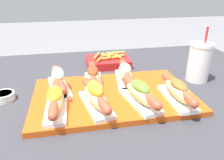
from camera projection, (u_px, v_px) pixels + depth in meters
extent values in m
cube|color=#CC4C14|center=(113.00, 96.00, 0.74)|extent=(0.53, 0.33, 0.02)
cube|color=white|center=(56.00, 108.00, 0.64)|extent=(0.06, 0.18, 0.01)
ellipsoid|color=#DBB77A|center=(55.00, 100.00, 0.63)|extent=(0.05, 0.16, 0.04)
cylinder|color=#AD472D|center=(55.00, 98.00, 0.62)|extent=(0.03, 0.19, 0.03)
sphere|color=#AD472D|center=(53.00, 116.00, 0.54)|extent=(0.03, 0.03, 0.03)
sphere|color=#AD472D|center=(57.00, 83.00, 0.71)|extent=(0.03, 0.03, 0.03)
ellipsoid|color=yellow|center=(55.00, 93.00, 0.62)|extent=(0.04, 0.09, 0.02)
cube|color=white|center=(96.00, 105.00, 0.66)|extent=(0.09, 0.19, 0.01)
ellipsoid|color=#DBB77A|center=(96.00, 96.00, 0.64)|extent=(0.08, 0.16, 0.04)
cylinder|color=#AD472D|center=(95.00, 94.00, 0.64)|extent=(0.06, 0.19, 0.03)
sphere|color=#AD472D|center=(107.00, 111.00, 0.56)|extent=(0.03, 0.03, 0.03)
sphere|color=#AD472D|center=(86.00, 82.00, 0.72)|extent=(0.03, 0.03, 0.03)
ellipsoid|color=gold|center=(95.00, 89.00, 0.63)|extent=(0.06, 0.09, 0.04)
cube|color=white|center=(139.00, 101.00, 0.68)|extent=(0.09, 0.19, 0.01)
ellipsoid|color=#DBB77A|center=(140.00, 93.00, 0.66)|extent=(0.08, 0.16, 0.04)
cylinder|color=#AD472D|center=(140.00, 91.00, 0.66)|extent=(0.06, 0.19, 0.03)
sphere|color=#AD472D|center=(158.00, 106.00, 0.58)|extent=(0.03, 0.03, 0.03)
sphere|color=#AD472D|center=(126.00, 79.00, 0.74)|extent=(0.03, 0.03, 0.03)
ellipsoid|color=#5B992D|center=(140.00, 86.00, 0.66)|extent=(0.06, 0.09, 0.03)
cube|color=white|center=(177.00, 98.00, 0.69)|extent=(0.06, 0.18, 0.01)
ellipsoid|color=#DBB77A|center=(178.00, 90.00, 0.68)|extent=(0.05, 0.16, 0.04)
cylinder|color=#AD472D|center=(178.00, 88.00, 0.68)|extent=(0.03, 0.19, 0.03)
sphere|color=#AD472D|center=(194.00, 104.00, 0.59)|extent=(0.03, 0.03, 0.03)
sphere|color=#AD472D|center=(166.00, 76.00, 0.76)|extent=(0.03, 0.03, 0.03)
ellipsoid|color=brown|center=(179.00, 84.00, 0.67)|extent=(0.04, 0.09, 0.02)
cube|color=white|center=(60.00, 88.00, 0.76)|extent=(0.09, 0.18, 0.01)
ellipsoid|color=#DBB77A|center=(59.00, 80.00, 0.75)|extent=(0.07, 0.16, 0.04)
cylinder|color=#AD472D|center=(58.00, 78.00, 0.74)|extent=(0.06, 0.19, 0.03)
sphere|color=#AD472D|center=(63.00, 91.00, 0.66)|extent=(0.03, 0.03, 0.03)
sphere|color=#AD472D|center=(55.00, 69.00, 0.83)|extent=(0.03, 0.03, 0.03)
ellipsoid|color=silver|center=(58.00, 74.00, 0.74)|extent=(0.05, 0.09, 0.04)
cube|color=white|center=(93.00, 83.00, 0.79)|extent=(0.07, 0.18, 0.01)
ellipsoid|color=#DBB77A|center=(93.00, 76.00, 0.78)|extent=(0.06, 0.16, 0.04)
cylinder|color=#AD472D|center=(93.00, 74.00, 0.78)|extent=(0.04, 0.19, 0.03)
sphere|color=#AD472D|center=(94.00, 86.00, 0.69)|extent=(0.03, 0.03, 0.03)
sphere|color=#AD472D|center=(92.00, 65.00, 0.87)|extent=(0.03, 0.03, 0.03)
ellipsoid|color=brown|center=(93.00, 71.00, 0.77)|extent=(0.05, 0.09, 0.02)
cube|color=white|center=(125.00, 80.00, 0.82)|extent=(0.08, 0.18, 0.01)
ellipsoid|color=#DBB77A|center=(125.00, 73.00, 0.81)|extent=(0.07, 0.16, 0.04)
cylinder|color=#AD472D|center=(125.00, 71.00, 0.80)|extent=(0.05, 0.19, 0.03)
sphere|color=#AD472D|center=(129.00, 82.00, 0.72)|extent=(0.03, 0.03, 0.03)
sphere|color=#AD472D|center=(122.00, 62.00, 0.89)|extent=(0.03, 0.03, 0.03)
ellipsoid|color=silver|center=(125.00, 68.00, 0.80)|extent=(0.05, 0.09, 0.02)
cylinder|color=white|center=(4.00, 97.00, 0.72)|extent=(0.07, 0.07, 0.03)
cylinder|color=yellow|center=(3.00, 94.00, 0.72)|extent=(0.06, 0.06, 0.01)
cylinder|color=white|center=(199.00, 63.00, 0.85)|extent=(0.08, 0.08, 0.14)
cylinder|color=white|center=(202.00, 45.00, 0.82)|extent=(0.09, 0.09, 0.01)
cylinder|color=red|center=(206.00, 35.00, 0.80)|extent=(0.01, 0.01, 0.06)
cube|color=red|center=(108.00, 62.00, 1.02)|extent=(0.20, 0.15, 0.03)
cylinder|color=gold|center=(108.00, 55.00, 1.00)|extent=(0.06, 0.02, 0.01)
cylinder|color=gold|center=(118.00, 56.00, 1.00)|extent=(0.02, 0.06, 0.01)
cylinder|color=gold|center=(118.00, 56.00, 1.02)|extent=(0.06, 0.02, 0.01)
cylinder|color=gold|center=(115.00, 53.00, 1.03)|extent=(0.09, 0.02, 0.01)
cylinder|color=gold|center=(110.00, 58.00, 0.99)|extent=(0.08, 0.02, 0.01)
cylinder|color=gold|center=(106.00, 55.00, 1.00)|extent=(0.04, 0.06, 0.01)
cylinder|color=gold|center=(100.00, 59.00, 0.97)|extent=(0.04, 0.05, 0.01)
cylinder|color=gold|center=(97.00, 56.00, 1.02)|extent=(0.04, 0.07, 0.01)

